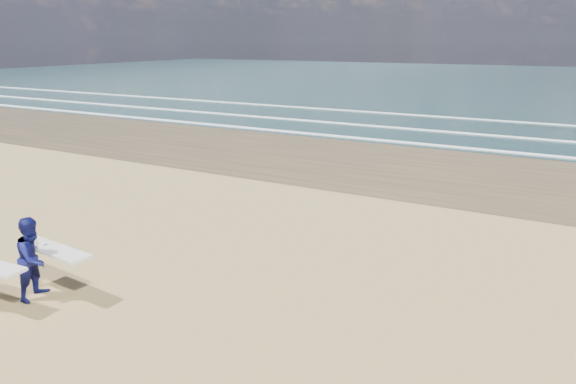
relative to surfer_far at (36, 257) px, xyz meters
The scene contains 1 object.
surfer_far is the anchor object (origin of this frame).
Camera 1 is at (9.97, -5.69, 5.70)m, focal length 32.00 mm.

